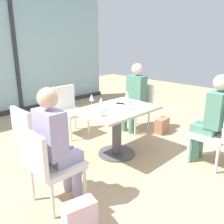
# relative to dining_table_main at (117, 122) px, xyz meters

# --- Properties ---
(ground_plane) EXTENTS (12.00, 12.00, 0.00)m
(ground_plane) POSITION_rel_dining_table_main_xyz_m (0.00, 0.00, -0.52)
(ground_plane) COLOR tan
(window_wall_backdrop) EXTENTS (5.09, 0.10, 2.70)m
(window_wall_backdrop) POSITION_rel_dining_table_main_xyz_m (0.00, 3.20, 0.69)
(window_wall_backdrop) COLOR #90B7BC
(window_wall_backdrop) RESTS_ON ground_plane
(dining_table_main) EXTENTS (1.14, 0.82, 0.73)m
(dining_table_main) POSITION_rel_dining_table_main_xyz_m (0.00, 0.00, 0.00)
(dining_table_main) COLOR #BCB29E
(dining_table_main) RESTS_ON ground_plane
(chair_far_right) EXTENTS (0.50, 0.46, 0.87)m
(chair_far_right) POSITION_rel_dining_table_main_xyz_m (1.07, 0.47, -0.03)
(chair_far_right) COLOR silver
(chair_far_right) RESTS_ON ground_plane
(chair_front_right) EXTENTS (0.46, 0.50, 0.87)m
(chair_front_right) POSITION_rel_dining_table_main_xyz_m (0.71, -1.20, -0.03)
(chair_front_right) COLOR silver
(chair_front_right) RESTS_ON ground_plane
(chair_side_end) EXTENTS (0.50, 0.46, 0.87)m
(chair_side_end) POSITION_rel_dining_table_main_xyz_m (-1.33, -0.31, -0.03)
(chair_side_end) COLOR silver
(chair_side_end) RESTS_ON ground_plane
(chair_near_window) EXTENTS (0.46, 0.51, 0.87)m
(chair_near_window) POSITION_rel_dining_table_main_xyz_m (0.00, 1.20, -0.03)
(chair_near_window) COLOR silver
(chair_near_window) RESTS_ON ground_plane
(chair_far_left) EXTENTS (0.50, 0.46, 0.87)m
(chair_far_left) POSITION_rel_dining_table_main_xyz_m (-1.07, 0.47, -0.03)
(chair_far_left) COLOR silver
(chair_far_left) RESTS_ON ground_plane
(person_far_right) EXTENTS (0.39, 0.34, 1.26)m
(person_far_right) POSITION_rel_dining_table_main_xyz_m (0.96, 0.47, 0.18)
(person_far_right) COLOR #4C7F6B
(person_far_right) RESTS_ON ground_plane
(person_front_right) EXTENTS (0.34, 0.39, 1.26)m
(person_front_right) POSITION_rel_dining_table_main_xyz_m (0.71, -1.09, 0.18)
(person_front_right) COLOR #4C7F6B
(person_front_right) RESTS_ON ground_plane
(person_side_end) EXTENTS (0.39, 0.34, 1.26)m
(person_side_end) POSITION_rel_dining_table_main_xyz_m (-1.22, -0.31, 0.18)
(person_side_end) COLOR #9E93B7
(person_side_end) RESTS_ON ground_plane
(wine_glass_0) EXTENTS (0.07, 0.07, 0.18)m
(wine_glass_0) POSITION_rel_dining_table_main_xyz_m (0.04, -0.15, 0.34)
(wine_glass_0) COLOR silver
(wine_glass_0) RESTS_ON dining_table_main
(wine_glass_1) EXTENTS (0.07, 0.07, 0.18)m
(wine_glass_1) POSITION_rel_dining_table_main_xyz_m (-0.22, 0.10, 0.34)
(wine_glass_1) COLOR silver
(wine_glass_1) RESTS_ON dining_table_main
(wine_glass_2) EXTENTS (0.07, 0.07, 0.18)m
(wine_glass_2) POSITION_rel_dining_table_main_xyz_m (0.33, 0.10, 0.34)
(wine_glass_2) COLOR silver
(wine_glass_2) RESTS_ON dining_table_main
(wine_glass_3) EXTENTS (0.07, 0.07, 0.18)m
(wine_glass_3) POSITION_rel_dining_table_main_xyz_m (-0.19, 0.34, 0.34)
(wine_glass_3) COLOR silver
(wine_glass_3) RESTS_ON dining_table_main
(coffee_cup) EXTENTS (0.08, 0.08, 0.09)m
(coffee_cup) POSITION_rel_dining_table_main_xyz_m (-0.41, -0.11, 0.25)
(coffee_cup) COLOR white
(coffee_cup) RESTS_ON dining_table_main
(cell_phone_on_table) EXTENTS (0.12, 0.16, 0.01)m
(cell_phone_on_table) POSITION_rel_dining_table_main_xyz_m (0.22, 0.12, 0.21)
(cell_phone_on_table) COLOR black
(cell_phone_on_table) RESTS_ON dining_table_main
(handbag_0) EXTENTS (0.31, 0.19, 0.28)m
(handbag_0) POSITION_rel_dining_table_main_xyz_m (1.22, -0.00, -0.38)
(handbag_0) COLOR #A3704C
(handbag_0) RESTS_ON ground_plane
(handbag_2) EXTENTS (0.33, 0.22, 0.28)m
(handbag_2) POSITION_rel_dining_table_main_xyz_m (-1.33, -0.80, -0.38)
(handbag_2) COLOR beige
(handbag_2) RESTS_ON ground_plane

